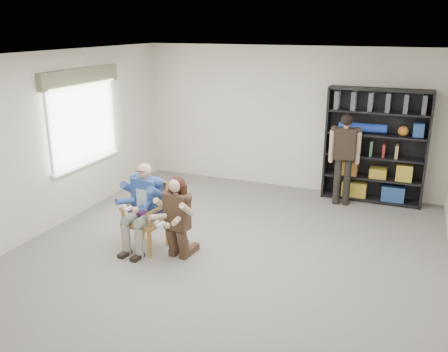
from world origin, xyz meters
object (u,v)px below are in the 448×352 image
at_px(armchair, 145,216).
at_px(bookshelf, 375,146).
at_px(seated_man, 144,207).
at_px(kneeling_woman, 176,219).
at_px(standing_man, 344,160).

height_order(armchair, bookshelf, bookshelf).
distance_m(seated_man, bookshelf, 4.42).
bearing_deg(kneeling_woman, seated_man, 174.34).
xyz_separation_m(bookshelf, standing_man, (-0.49, -0.42, -0.21)).
bearing_deg(armchair, seated_man, 0.00).
relative_size(seated_man, bookshelf, 0.62).
bearing_deg(standing_man, seated_man, -136.20).
bearing_deg(kneeling_woman, bookshelf, 62.15).
bearing_deg(bookshelf, armchair, -131.04).
xyz_separation_m(armchair, seated_man, (0.00, 0.00, 0.15)).
relative_size(seated_man, standing_man, 0.78).
distance_m(kneeling_woman, standing_man, 3.54).
xyz_separation_m(armchair, kneeling_woman, (0.58, -0.12, 0.10)).
bearing_deg(armchair, bookshelf, 54.99).
relative_size(kneeling_woman, bookshelf, 0.57).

